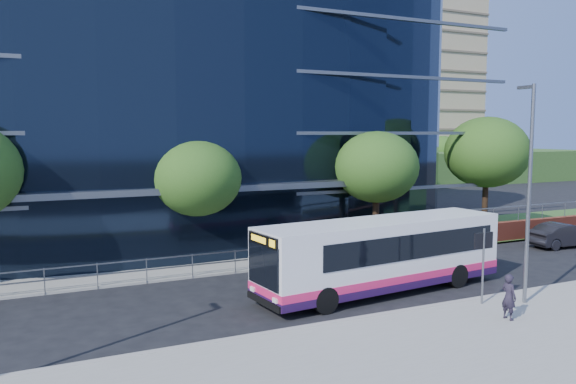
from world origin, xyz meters
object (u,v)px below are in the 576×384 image
tree_dist_e (347,149)px  parked_car (563,235)px  tree_dist_f (443,150)px  pedestrian (509,297)px  city_bus (384,254)px  tree_far_d (487,152)px  street_sign (483,250)px  tree_far_c (377,167)px  streetlight_east (529,187)px  tree_far_b (197,179)px

tree_dist_e → parked_car: size_ratio=1.57×
tree_dist_f → pedestrian: bearing=-128.5°
parked_car → tree_dist_f: bearing=-28.3°
city_bus → tree_far_d: bearing=25.8°
tree_far_d → pedestrian: size_ratio=4.79×
tree_dist_e → pedestrian: 47.83m
street_sign → parked_car: 13.94m
tree_far_c → streetlight_east: bearing=-95.1°
street_sign → pedestrian: size_ratio=1.80×
tree_far_d → tree_dist_f: (24.00, 32.00, -0.98)m
street_sign → tree_dist_e: (19.50, 41.59, 2.39)m
tree_far_d → city_bus: 16.31m
tree_dist_f → parked_car: (-23.20, -37.20, -3.52)m
tree_dist_f → tree_far_c: bearing=-135.0°
tree_dist_f → parked_car: 43.98m
street_sign → tree_dist_e: 45.99m
tree_dist_e → pedestrian: tree_dist_e is taller
tree_far_d → tree_far_b: bearing=-178.5°
street_sign → tree_far_d: tree_far_d is taller
tree_far_b → tree_dist_f: same height
tree_far_c → pedestrian: 13.16m
tree_dist_e → tree_far_d: bearing=-104.9°
tree_far_b → parked_car: size_ratio=1.45×
tree_far_b → streetlight_east: (9.00, -11.67, 0.23)m
tree_far_d → pedestrian: tree_far_d is taller
tree_dist_e → parked_car: tree_dist_e is taller
tree_far_b → tree_far_c: tree_far_c is taller
tree_far_d → parked_car: bearing=-81.2°
street_sign → tree_far_b: tree_far_b is taller
tree_dist_e → city_bus: size_ratio=0.59×
tree_far_b → tree_far_d: bearing=1.5°
street_sign → parked_car: (12.30, 6.39, -1.46)m
street_sign → city_bus: bearing=122.1°
tree_far_b → streetlight_east: streetlight_east is taller
tree_far_d → tree_far_c: bearing=-173.7°
street_sign → tree_dist_f: tree_dist_f is taller
tree_far_c → city_bus: 9.11m
streetlight_east → tree_dist_e: bearing=66.9°
tree_dist_e → streetlight_east: 45.85m
tree_far_c → tree_dist_e: bearing=61.3°
tree_far_b → parked_car: bearing=-13.3°
tree_far_d → tree_dist_f: tree_far_d is taller
tree_far_c → pedestrian: tree_far_c is taller
tree_far_c → tree_far_d: bearing=6.3°
tree_far_c → tree_far_b: bearing=177.1°
parked_car → tree_far_b: bearing=80.3°
pedestrian → parked_car: bearing=-59.9°
street_sign → tree_far_c: tree_far_c is taller
city_bus → pedestrian: bearing=-78.3°
tree_far_c → streetlight_east: (-1.00, -11.17, -0.10)m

